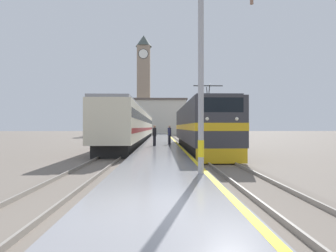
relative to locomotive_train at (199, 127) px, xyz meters
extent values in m
plane|color=#70665B|center=(-3.28, 13.47, -2.02)|extent=(200.00, 200.00, 0.00)
cube|color=gray|center=(-3.28, 8.47, -1.83)|extent=(3.63, 140.00, 0.38)
cube|color=yellow|center=(-1.61, 8.47, -1.64)|extent=(0.20, 140.00, 0.00)
cube|color=#70665B|center=(0.00, 8.47, -2.01)|extent=(2.83, 140.00, 0.02)
cube|color=gray|center=(-0.72, 8.47, -1.93)|extent=(0.07, 140.00, 0.14)
cube|color=gray|center=(0.72, 8.47, -1.93)|extent=(0.07, 140.00, 0.14)
cube|color=#70665B|center=(-6.55, 8.47, -2.01)|extent=(2.83, 140.00, 0.02)
cube|color=gray|center=(-7.27, 8.47, -1.93)|extent=(0.07, 140.00, 0.14)
cube|color=gray|center=(-5.83, 8.47, -1.93)|extent=(0.07, 140.00, 0.14)
cube|color=black|center=(0.00, 0.04, -1.57)|extent=(2.46, 15.20, 0.90)
cube|color=#333338|center=(0.00, 0.04, 0.32)|extent=(2.90, 16.53, 2.89)
cube|color=gold|center=(0.00, 0.04, 0.03)|extent=(2.92, 16.55, 0.44)
cube|color=gold|center=(0.00, -8.08, -1.53)|extent=(2.76, 0.30, 0.81)
cube|color=black|center=(0.00, -8.17, 1.21)|extent=(2.32, 0.12, 0.80)
sphere|color=white|center=(-0.80, -8.21, 0.46)|extent=(0.20, 0.20, 0.20)
sphere|color=white|center=(0.80, -8.21, 0.46)|extent=(0.20, 0.20, 0.20)
cube|color=#4C4C51|center=(0.00, 0.04, 1.82)|extent=(2.61, 15.70, 0.12)
cylinder|color=#333333|center=(0.00, -4.44, 2.38)|extent=(0.06, 0.63, 1.03)
cylinder|color=#333333|center=(0.00, -3.74, 2.38)|extent=(0.06, 0.63, 1.03)
cube|color=#262626|center=(0.00, -4.09, 2.88)|extent=(2.03, 0.08, 0.06)
cube|color=black|center=(-6.55, 13.39, -1.57)|extent=(2.46, 37.48, 0.90)
cube|color=beige|center=(-6.55, 13.39, 0.37)|extent=(2.90, 39.04, 2.98)
cube|color=black|center=(-6.55, 13.39, 0.97)|extent=(2.92, 38.26, 0.64)
cube|color=maroon|center=(-6.55, 13.39, -0.23)|extent=(2.92, 38.26, 0.36)
cube|color=gray|center=(-6.55, 13.39, 1.96)|extent=(2.67, 39.04, 0.20)
cylinder|color=#9E9EA3|center=(-1.84, -12.80, 2.02)|extent=(0.20, 0.20, 7.32)
cylinder|color=yellow|center=(-1.84, -12.80, -0.74)|extent=(0.22, 0.22, 0.60)
cylinder|color=#23232D|center=(-3.84, 1.13, -1.21)|extent=(0.26, 0.26, 0.87)
cylinder|color=black|center=(-3.84, 1.13, -0.41)|extent=(0.34, 0.34, 0.73)
sphere|color=tan|center=(-3.84, 1.13, 0.07)|extent=(0.24, 0.24, 0.24)
cylinder|color=#23232D|center=(-2.44, 3.20, -1.21)|extent=(0.26, 0.26, 0.87)
cylinder|color=navy|center=(-2.44, 3.20, -0.41)|extent=(0.34, 0.34, 0.72)
sphere|color=tan|center=(-2.44, 3.20, 0.06)|extent=(0.24, 0.24, 0.24)
cube|color=gray|center=(-8.70, 61.09, 11.78)|extent=(4.03, 4.03, 27.62)
cylinder|color=black|center=(-8.70, 59.05, 22.77)|extent=(3.12, 0.06, 3.12)
cylinder|color=white|center=(-8.70, 59.02, 22.77)|extent=(2.82, 0.10, 2.82)
cone|color=#47514C|center=(-8.70, 61.09, 27.41)|extent=(5.04, 5.04, 3.63)
cube|color=beige|center=(-7.23, 50.77, 2.60)|extent=(21.40, 8.14, 9.24)
cube|color=#564C47|center=(-7.23, 50.77, 7.47)|extent=(22.00, 8.74, 0.50)
camera|label=1|loc=(-3.27, -22.11, 0.02)|focal=28.00mm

